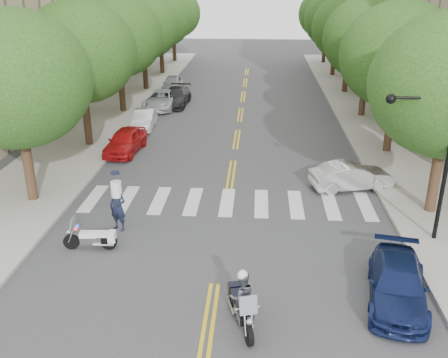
# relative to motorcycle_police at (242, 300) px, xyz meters

# --- Properties ---
(ground) EXTENTS (140.00, 140.00, 0.00)m
(ground) POSITION_rel_motorcycle_police_xyz_m (-0.96, 1.96, -0.83)
(ground) COLOR #38383A
(ground) RESTS_ON ground
(sidewalk_left) EXTENTS (5.00, 60.00, 0.15)m
(sidewalk_left) POSITION_rel_motorcycle_police_xyz_m (-10.46, 23.96, -0.75)
(sidewalk_left) COLOR #9E9991
(sidewalk_left) RESTS_ON ground
(sidewalk_right) EXTENTS (5.00, 60.00, 0.15)m
(sidewalk_right) POSITION_rel_motorcycle_police_xyz_m (8.54, 23.96, -0.75)
(sidewalk_right) COLOR #9E9991
(sidewalk_right) RESTS_ON ground
(tree_l_0) EXTENTS (6.40, 6.40, 8.45)m
(tree_l_0) POSITION_rel_motorcycle_police_xyz_m (-9.76, 7.96, 4.73)
(tree_l_0) COLOR #382316
(tree_l_0) RESTS_ON ground
(tree_l_1) EXTENTS (6.40, 6.40, 8.45)m
(tree_l_1) POSITION_rel_motorcycle_police_xyz_m (-9.76, 15.96, 4.73)
(tree_l_1) COLOR #382316
(tree_l_1) RESTS_ON ground
(tree_l_2) EXTENTS (6.40, 6.40, 8.45)m
(tree_l_2) POSITION_rel_motorcycle_police_xyz_m (-9.76, 23.96, 4.73)
(tree_l_2) COLOR #382316
(tree_l_2) RESTS_ON ground
(tree_l_3) EXTENTS (6.40, 6.40, 8.45)m
(tree_l_3) POSITION_rel_motorcycle_police_xyz_m (-9.76, 31.96, 4.73)
(tree_l_3) COLOR #382316
(tree_l_3) RESTS_ON ground
(tree_l_4) EXTENTS (6.40, 6.40, 8.45)m
(tree_l_4) POSITION_rel_motorcycle_police_xyz_m (-9.76, 39.96, 4.73)
(tree_l_4) COLOR #382316
(tree_l_4) RESTS_ON ground
(tree_l_5) EXTENTS (6.40, 6.40, 8.45)m
(tree_l_5) POSITION_rel_motorcycle_police_xyz_m (-9.76, 47.96, 4.73)
(tree_l_5) COLOR #382316
(tree_l_5) RESTS_ON ground
(tree_r_1) EXTENTS (6.40, 6.40, 8.45)m
(tree_r_1) POSITION_rel_motorcycle_police_xyz_m (7.84, 15.96, 4.73)
(tree_r_1) COLOR #382316
(tree_r_1) RESTS_ON ground
(tree_r_2) EXTENTS (6.40, 6.40, 8.45)m
(tree_r_2) POSITION_rel_motorcycle_police_xyz_m (7.84, 23.96, 4.73)
(tree_r_2) COLOR #382316
(tree_r_2) RESTS_ON ground
(tree_r_3) EXTENTS (6.40, 6.40, 8.45)m
(tree_r_3) POSITION_rel_motorcycle_police_xyz_m (7.84, 31.96, 4.73)
(tree_r_3) COLOR #382316
(tree_r_3) RESTS_ON ground
(tree_r_4) EXTENTS (6.40, 6.40, 8.45)m
(tree_r_4) POSITION_rel_motorcycle_police_xyz_m (7.84, 39.96, 4.73)
(tree_r_4) COLOR #382316
(tree_r_4) RESTS_ON ground
(tree_r_5) EXTENTS (6.40, 6.40, 8.45)m
(tree_r_5) POSITION_rel_motorcycle_police_xyz_m (7.84, 47.96, 4.73)
(tree_r_5) COLOR #382316
(tree_r_5) RESTS_ON ground
(traffic_signal_pole) EXTENTS (2.82, 0.42, 6.00)m
(traffic_signal_pole) POSITION_rel_motorcycle_police_xyz_m (6.76, 5.46, 2.89)
(traffic_signal_pole) COLOR black
(traffic_signal_pole) RESTS_ON ground
(motorcycle_police) EXTENTS (0.94, 2.25, 1.86)m
(motorcycle_police) POSITION_rel_motorcycle_police_xyz_m (0.00, 0.00, 0.00)
(motorcycle_police) COLOR black
(motorcycle_police) RESTS_ON ground
(motorcycle_parked) EXTENTS (2.01, 0.51, 1.30)m
(motorcycle_parked) POSITION_rel_motorcycle_police_xyz_m (-5.64, 3.97, -0.38)
(motorcycle_parked) COLOR black
(motorcycle_parked) RESTS_ON ground
(officer_standing) EXTENTS (0.86, 0.72, 2.01)m
(officer_standing) POSITION_rel_motorcycle_police_xyz_m (-5.14, 5.58, 0.18)
(officer_standing) COLOR black
(officer_standing) RESTS_ON ground
(convertible) EXTENTS (4.13, 2.32, 1.29)m
(convertible) POSITION_rel_motorcycle_police_xyz_m (4.85, 10.46, -0.18)
(convertible) COLOR silver
(convertible) RESTS_ON ground
(sedan_blue) EXTENTS (2.53, 4.52, 1.24)m
(sedan_blue) POSITION_rel_motorcycle_police_xyz_m (4.82, 1.46, -0.21)
(sedan_blue) COLOR #111B47
(sedan_blue) RESTS_ON ground
(parked_car_a) EXTENTS (2.00, 4.25, 1.40)m
(parked_car_a) POSITION_rel_motorcycle_police_xyz_m (-7.26, 14.96, -0.12)
(parked_car_a) COLOR red
(parked_car_a) RESTS_ON ground
(parked_car_b) EXTENTS (1.50, 3.77, 1.22)m
(parked_car_b) POSITION_rel_motorcycle_police_xyz_m (-7.26, 19.96, -0.22)
(parked_car_b) COLOR silver
(parked_car_b) RESTS_ON ground
(parked_car_c) EXTENTS (2.53, 4.98, 1.35)m
(parked_car_c) POSITION_rel_motorcycle_police_xyz_m (-7.10, 25.46, -0.15)
(parked_car_c) COLOR silver
(parked_car_c) RESTS_ON ground
(parked_car_d) EXTENTS (2.11, 4.79, 1.37)m
(parked_car_d) POSITION_rel_motorcycle_police_xyz_m (-6.16, 26.46, -0.14)
(parked_car_d) COLOR black
(parked_car_d) RESTS_ON ground
(parked_car_e) EXTENTS (1.80, 4.16, 1.40)m
(parked_car_e) POSITION_rel_motorcycle_police_xyz_m (-7.26, 31.46, -0.13)
(parked_car_e) COLOR #98989D
(parked_car_e) RESTS_ON ground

